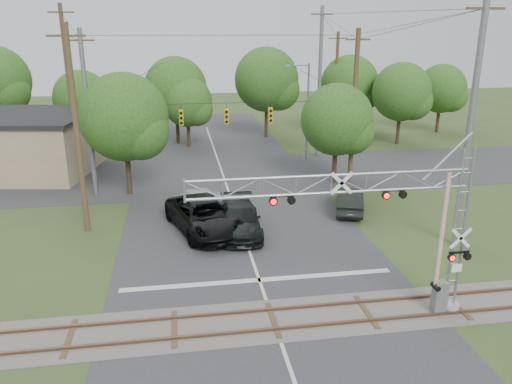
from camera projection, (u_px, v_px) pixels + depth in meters
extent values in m
plane|color=#30441F|center=(283.00, 350.00, 18.53)|extent=(160.00, 160.00, 0.00)
cube|color=#2D2D2F|center=(246.00, 242.00, 27.92)|extent=(14.00, 90.00, 0.02)
cube|color=#2D2D2F|center=(223.00, 174.00, 41.07)|extent=(90.00, 12.00, 0.02)
cube|color=#4E4A43|center=(273.00, 320.00, 20.40)|extent=(90.00, 3.20, 0.05)
cube|color=brown|center=(277.00, 329.00, 19.71)|extent=(90.00, 0.12, 0.14)
cube|color=brown|center=(270.00, 310.00, 21.06)|extent=(90.00, 0.12, 0.14)
cylinder|color=gray|center=(448.00, 306.00, 21.21)|extent=(0.88, 0.88, 0.29)
cube|color=silver|center=(457.00, 268.00, 20.32)|extent=(0.44, 0.03, 0.34)
cube|color=slate|center=(439.00, 298.00, 20.75)|extent=(0.54, 0.44, 1.46)
cube|color=red|center=(442.00, 232.00, 19.80)|extent=(0.14, 0.09, 4.88)
cylinder|color=slate|center=(88.00, 116.00, 34.12)|extent=(0.32, 0.32, 11.50)
cylinder|color=#3E301C|center=(354.00, 109.00, 36.95)|extent=(0.36, 0.36, 11.50)
cylinder|color=black|center=(226.00, 103.00, 35.33)|extent=(19.00, 0.03, 0.03)
cube|color=#C49E0D|center=(135.00, 119.00, 34.67)|extent=(0.30, 0.30, 1.10)
cube|color=#C49E0D|center=(181.00, 118.00, 35.15)|extent=(0.30, 0.30, 1.10)
cube|color=#C49E0D|center=(226.00, 116.00, 35.62)|extent=(0.30, 0.30, 1.10)
cube|color=#C49E0D|center=(270.00, 115.00, 36.10)|extent=(0.30, 0.30, 1.10)
cube|color=#C49E0D|center=(313.00, 114.00, 36.58)|extent=(0.30, 0.30, 1.10)
imported|color=black|center=(204.00, 216.00, 29.24)|extent=(4.96, 7.45, 1.90)
imported|color=black|center=(240.00, 219.00, 29.08)|extent=(2.58, 5.85, 1.67)
imported|color=#B1B4B9|center=(204.00, 198.00, 33.23)|extent=(4.40, 2.53, 1.41)
imported|color=black|center=(349.00, 200.00, 32.56)|extent=(3.02, 5.01, 1.56)
cylinder|color=slate|center=(308.00, 112.00, 44.69)|extent=(0.19, 0.19, 8.61)
cylinder|color=slate|center=(298.00, 65.00, 43.28)|extent=(1.91, 0.11, 0.11)
cube|color=slate|center=(288.00, 66.00, 43.15)|extent=(0.57, 0.24, 0.14)
cylinder|color=#3E301C|center=(69.00, 89.00, 41.29)|extent=(0.34, 0.34, 13.38)
cube|color=#3E301C|center=(61.00, 12.00, 39.44)|extent=(2.00, 0.12, 0.12)
cylinder|color=slate|center=(320.00, 84.00, 45.05)|extent=(0.34, 0.34, 13.36)
cube|color=#3E301C|center=(322.00, 14.00, 43.20)|extent=(2.00, 0.12, 0.12)
cylinder|color=#3E301C|center=(77.00, 133.00, 27.82)|extent=(0.34, 0.34, 11.75)
cube|color=#3E301C|center=(66.00, 36.00, 26.22)|extent=(2.00, 0.12, 0.12)
cylinder|color=slate|center=(470.00, 128.00, 25.71)|extent=(0.34, 0.34, 13.03)
cube|color=#3E301C|center=(486.00, 8.00, 23.91)|extent=(2.00, 0.12, 0.12)
cylinder|color=#3E301C|center=(336.00, 86.00, 53.31)|extent=(0.34, 0.34, 11.21)
cube|color=#3E301C|center=(338.00, 38.00, 51.79)|extent=(2.00, 0.12, 0.12)
cylinder|color=#332417|center=(1.00, 121.00, 52.14)|extent=(0.36, 0.36, 4.57)
cylinder|color=#332417|center=(85.00, 130.00, 50.07)|extent=(0.36, 0.36, 3.52)
sphere|color=#204714|center=(82.00, 98.00, 49.08)|extent=(5.45, 5.45, 5.45)
cylinder|color=#332417|center=(128.00, 167.00, 35.64)|extent=(0.36, 0.36, 3.98)
sphere|color=#204714|center=(124.00, 117.00, 34.52)|extent=(6.15, 6.15, 6.15)
cylinder|color=#332417|center=(177.00, 124.00, 51.75)|extent=(0.36, 0.36, 4.08)
sphere|color=#204714|center=(176.00, 88.00, 50.60)|extent=(6.30, 6.30, 6.30)
cylinder|color=#332417|center=(188.00, 131.00, 50.42)|extent=(0.36, 0.36, 3.23)
sphere|color=#204714|center=(187.00, 102.00, 49.51)|extent=(4.99, 4.99, 4.99)
cylinder|color=#332417|center=(266.00, 117.00, 54.80)|extent=(0.36, 0.36, 4.45)
sphere|color=#204714|center=(266.00, 80.00, 53.55)|extent=(6.88, 6.88, 6.88)
cylinder|color=#332417|center=(335.00, 161.00, 38.36)|extent=(0.36, 0.36, 3.51)
sphere|color=#204714|center=(337.00, 120.00, 37.37)|extent=(5.43, 5.43, 5.43)
cylinder|color=#332417|center=(348.00, 118.00, 55.58)|extent=(0.36, 0.36, 4.06)
sphere|color=#204714|center=(350.00, 84.00, 54.43)|extent=(6.28, 6.28, 6.28)
cylinder|color=#332417|center=(398.00, 126.00, 51.53)|extent=(0.36, 0.36, 3.82)
sphere|color=#204714|center=(402.00, 92.00, 50.46)|extent=(5.90, 5.90, 5.90)
cylinder|color=#332417|center=(438.00, 117.00, 57.56)|extent=(0.36, 0.36, 3.56)
sphere|color=#204714|center=(441.00, 89.00, 56.56)|extent=(5.50, 5.50, 5.50)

